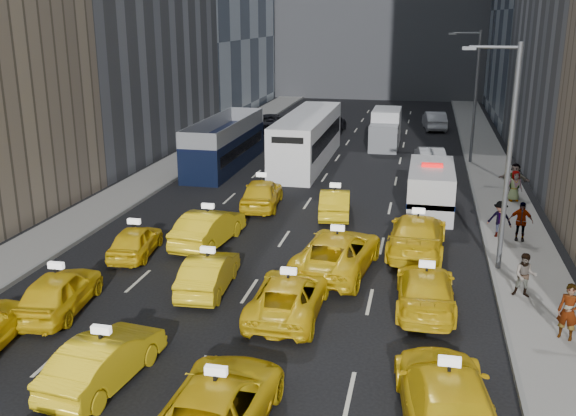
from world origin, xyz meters
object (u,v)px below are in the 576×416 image
at_px(nypd_van, 431,190).
at_px(double_decker, 225,143).
at_px(pedestrian_0, 569,312).
at_px(city_bus, 308,139).
at_px(box_truck, 386,129).

relative_size(nypd_van, double_decker, 0.54).
height_order(nypd_van, double_decker, double_decker).
height_order(nypd_van, pedestrian_0, nypd_van).
height_order(city_bus, box_truck, city_bus).
distance_m(double_decker, pedestrian_0, 27.89).
bearing_deg(double_decker, city_bus, 24.59).
bearing_deg(double_decker, nypd_van, -27.99).
distance_m(city_bus, box_truck, 8.65).
bearing_deg(city_bus, double_decker, -157.44).
height_order(nypd_van, city_bus, city_bus).
xyz_separation_m(nypd_van, box_truck, (-3.50, 17.06, 0.23)).
relative_size(box_truck, pedestrian_0, 3.51).
height_order(double_decker, box_truck, double_decker).
bearing_deg(pedestrian_0, double_decker, 154.33).
bearing_deg(box_truck, city_bus, -131.79).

